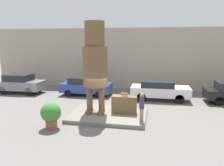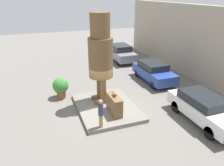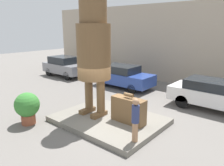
# 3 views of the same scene
# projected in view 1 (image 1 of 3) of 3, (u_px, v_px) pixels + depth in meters

# --- Properties ---
(ground_plane) EXTENTS (60.00, 60.00, 0.00)m
(ground_plane) POSITION_uv_depth(u_px,v_px,m) (109.00, 116.00, 13.68)
(ground_plane) COLOR slate
(pedestal) EXTENTS (4.65, 3.54, 0.23)m
(pedestal) POSITION_uv_depth(u_px,v_px,m) (109.00, 115.00, 13.66)
(pedestal) COLOR slate
(pedestal) RESTS_ON ground_plane
(building_backdrop) EXTENTS (28.00, 0.60, 5.93)m
(building_backdrop) POSITION_uv_depth(u_px,v_px,m) (127.00, 59.00, 21.57)
(building_backdrop) COLOR tan
(building_backdrop) RESTS_ON ground_plane
(statue_figure) EXTENTS (1.51, 1.51, 5.57)m
(statue_figure) POSITION_uv_depth(u_px,v_px,m) (95.00, 61.00, 13.12)
(statue_figure) COLOR brown
(statue_figure) RESTS_ON pedestal
(giant_suitcase) EXTENTS (1.54, 0.50, 1.30)m
(giant_suitcase) POSITION_uv_depth(u_px,v_px,m) (124.00, 105.00, 13.50)
(giant_suitcase) COLOR brown
(giant_suitcase) RESTS_ON pedestal
(tourist) EXTENTS (0.27, 0.27, 1.61)m
(tourist) POSITION_uv_depth(u_px,v_px,m) (142.00, 106.00, 12.10)
(tourist) COLOR #A87A56
(tourist) RESTS_ON pedestal
(parked_car_grey) EXTENTS (4.08, 1.88, 1.72)m
(parked_car_grey) POSITION_uv_depth(u_px,v_px,m) (21.00, 83.00, 19.85)
(parked_car_grey) COLOR gray
(parked_car_grey) RESTS_ON ground_plane
(parked_car_blue) EXTENTS (4.35, 1.85, 1.57)m
(parked_car_blue) POSITION_uv_depth(u_px,v_px,m) (86.00, 86.00, 19.08)
(parked_car_blue) COLOR #284293
(parked_car_blue) RESTS_ON ground_plane
(parked_car_white) EXTENTS (4.62, 1.88, 1.55)m
(parked_car_white) POSITION_uv_depth(u_px,v_px,m) (159.00, 90.00, 17.48)
(parked_car_white) COLOR silver
(parked_car_white) RESTS_ON ground_plane
(planter_pot) EXTENTS (1.08, 1.08, 1.44)m
(planter_pot) POSITION_uv_depth(u_px,v_px,m) (51.00, 114.00, 11.68)
(planter_pot) COLOR brown
(planter_pot) RESTS_ON ground_plane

